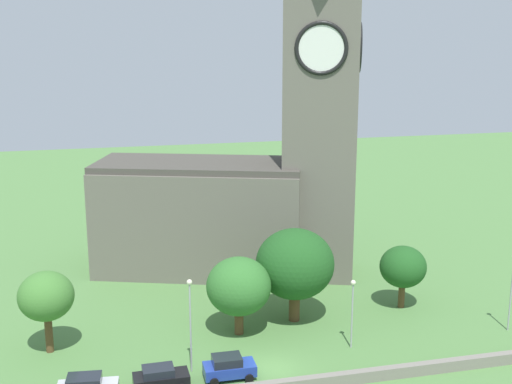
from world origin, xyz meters
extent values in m
plane|color=#517F42|center=(0.00, 15.00, 0.00)|extent=(200.00, 200.00, 0.00)
cube|color=#666056|center=(-1.94, 25.24, 5.99)|extent=(25.23, 17.47, 11.97)
cube|color=#47433C|center=(-1.94, 25.24, 12.32)|extent=(24.95, 16.68, 0.70)
cube|color=#666056|center=(10.80, 20.84, 15.79)|extent=(9.92, 9.92, 31.58)
cylinder|color=white|center=(9.51, 17.09, 25.26)|extent=(4.76, 1.74, 4.99)
torus|color=black|center=(9.51, 17.09, 25.26)|extent=(5.29, 2.20, 5.44)
cylinder|color=white|center=(14.54, 19.54, 25.26)|extent=(1.74, 4.76, 4.99)
torus|color=black|center=(14.54, 19.54, 25.26)|extent=(2.20, 5.29, 5.44)
cube|color=#1E232B|center=(-14.92, -1.14, 1.50)|extent=(2.70, 1.98, 0.66)
cube|color=black|center=(-9.17, -0.84, 0.70)|extent=(4.32, 1.96, 0.78)
cube|color=#1E232B|center=(-9.39, -0.84, 1.40)|extent=(2.43, 1.70, 0.62)
cylinder|color=black|center=(-7.73, 0.13, 0.31)|extent=(0.63, 0.35, 0.63)
cylinder|color=black|center=(-10.65, 0.08, 0.31)|extent=(0.63, 0.35, 0.63)
cube|color=#233D9E|center=(-3.76, -0.72, 0.79)|extent=(4.11, 1.99, 0.87)
cube|color=#1E232B|center=(-3.97, -0.72, 1.57)|extent=(2.31, 1.73, 0.70)
cylinder|color=black|center=(-2.36, 0.23, 0.35)|extent=(0.70, 0.36, 0.70)
cylinder|color=black|center=(-2.39, -1.71, 0.35)|extent=(0.70, 0.36, 0.70)
cylinder|color=black|center=(-5.14, 0.26, 0.35)|extent=(0.70, 0.36, 0.70)
cylinder|color=black|center=(-5.17, -1.68, 0.35)|extent=(0.70, 0.36, 0.70)
cylinder|color=#9EA0A5|center=(-6.54, 1.13, 3.73)|extent=(0.14, 0.14, 7.46)
sphere|color=#F4EFCC|center=(-6.54, 1.13, 7.68)|extent=(0.44, 0.44, 0.44)
cylinder|color=#9EA0A5|center=(7.60, 1.99, 2.91)|extent=(0.14, 0.14, 5.81)
sphere|color=#F4EFCC|center=(7.60, 1.99, 6.03)|extent=(0.44, 0.44, 0.44)
cylinder|color=#9EA0A5|center=(23.00, 1.90, 3.48)|extent=(0.14, 0.14, 6.96)
cylinder|color=brown|center=(15.78, 9.17, 1.27)|extent=(0.64, 0.64, 2.54)
ellipsoid|color=#1E511E|center=(15.78, 9.17, 4.27)|extent=(4.61, 4.61, 4.15)
cylinder|color=brown|center=(-1.30, 7.05, 1.20)|extent=(0.82, 0.82, 2.41)
ellipsoid|color=#33702D|center=(-1.30, 7.05, 4.61)|extent=(5.86, 5.86, 5.28)
cylinder|color=brown|center=(-17.88, 7.44, 1.67)|extent=(0.66, 0.66, 3.34)
ellipsoid|color=#427A33|center=(-17.88, 7.44, 5.10)|extent=(4.70, 4.70, 4.23)
cylinder|color=brown|center=(4.45, 8.69, 1.45)|extent=(1.04, 1.04, 2.91)
ellipsoid|color=#1E511E|center=(4.45, 8.69, 5.68)|extent=(7.40, 7.40, 6.66)
camera|label=1|loc=(-13.13, -48.10, 26.65)|focal=46.89mm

